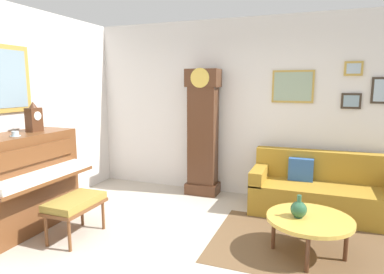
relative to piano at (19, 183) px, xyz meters
name	(u,v)px	position (x,y,z in m)	size (l,w,h in m)	color
ground_plane	(189,270)	(2.23, -0.04, -0.65)	(6.40, 6.00, 0.10)	#B2A899
wall_back	(244,108)	(2.25, 2.36, 0.80)	(5.30, 0.13, 2.80)	silver
area_rug	(307,247)	(3.32, 0.78, -0.60)	(2.10, 1.50, 0.01)	brown
piano	(19,183)	(0.00, 0.00, 0.00)	(0.87, 1.44, 1.19)	brown
piano_bench	(75,204)	(0.77, 0.07, -0.20)	(0.42, 0.70, 0.48)	brown
grandfather_clock	(203,136)	(1.64, 2.10, 0.36)	(0.52, 0.34, 2.03)	#4C2B19
couch	(322,192)	(3.46, 1.88, -0.29)	(1.90, 0.80, 0.84)	olive
coffee_table	(309,220)	(3.33, 0.60, -0.22)	(0.88, 0.88, 0.41)	gold
mantel_clock	(34,118)	(0.00, 0.30, 0.76)	(0.13, 0.18, 0.38)	#4C2B19
teacup	(15,134)	(0.10, -0.08, 0.61)	(0.12, 0.12, 0.06)	#ADC6D6
green_jug	(299,209)	(3.22, 0.57, -0.10)	(0.17, 0.17, 0.24)	#234C33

